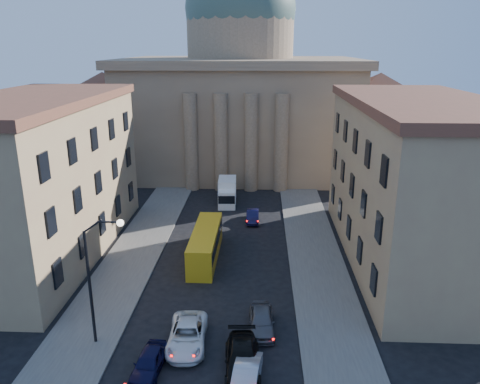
% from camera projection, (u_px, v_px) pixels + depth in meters
% --- Properties ---
extents(sidewalk_left, '(5.00, 60.00, 0.15)m').
position_uv_depth(sidewalk_left, '(124.00, 272.00, 40.61)').
color(sidewalk_left, '#53504C').
rests_on(sidewalk_left, ground).
extents(sidewalk_right, '(5.00, 60.00, 0.15)m').
position_uv_depth(sidewalk_right, '(320.00, 276.00, 39.89)').
color(sidewalk_right, '#53504C').
rests_on(sidewalk_right, ground).
extents(church, '(68.02, 28.76, 36.60)m').
position_uv_depth(church, '(240.00, 92.00, 72.39)').
color(church, '#765F48').
rests_on(church, ground).
extents(building_left, '(11.60, 26.60, 14.70)m').
position_uv_depth(building_left, '(38.00, 177.00, 42.57)').
color(building_left, '#A1885E').
rests_on(building_left, ground).
extents(building_right, '(11.60, 26.60, 14.70)m').
position_uv_depth(building_right, '(416.00, 182.00, 41.12)').
color(building_right, '#A1885E').
rests_on(building_right, ground).
extents(street_lamp, '(2.62, 0.44, 8.83)m').
position_uv_depth(street_lamp, '(97.00, 272.00, 29.45)').
color(street_lamp, black).
rests_on(street_lamp, ground).
extents(car_left_near, '(1.88, 4.07, 1.35)m').
position_uv_depth(car_left_near, '(149.00, 362.00, 28.14)').
color(car_left_near, black).
rests_on(car_left_near, ground).
extents(car_right_near, '(1.97, 4.30, 1.37)m').
position_uv_depth(car_right_near, '(246.00, 377.00, 26.90)').
color(car_right_near, '#A7A9AE').
rests_on(car_right_near, ground).
extents(car_left_mid, '(2.67, 5.37, 1.46)m').
position_uv_depth(car_left_mid, '(187.00, 335.00, 30.69)').
color(car_left_mid, white).
rests_on(car_left_mid, ground).
extents(car_right_mid, '(2.42, 5.34, 1.52)m').
position_uv_depth(car_right_mid, '(242.00, 360.00, 28.26)').
color(car_right_mid, black).
rests_on(car_right_mid, ground).
extents(car_right_far, '(1.84, 4.36, 1.47)m').
position_uv_depth(car_right_far, '(262.00, 321.00, 32.29)').
color(car_right_far, '#504F54').
rests_on(car_right_far, ground).
extents(car_right_distant, '(1.39, 3.91, 1.28)m').
position_uv_depth(car_right_distant, '(253.00, 216.00, 52.22)').
color(car_right_distant, black).
rests_on(car_right_distant, ground).
extents(city_bus, '(2.33, 9.75, 2.74)m').
position_uv_depth(city_bus, '(205.00, 243.00, 43.05)').
color(city_bus, gold).
rests_on(city_bus, ground).
extents(box_truck, '(2.35, 5.50, 2.98)m').
position_uv_depth(box_truck, '(227.00, 192.00, 58.05)').
color(box_truck, white).
rests_on(box_truck, ground).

